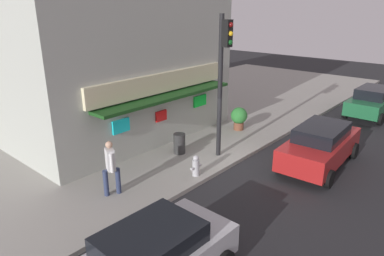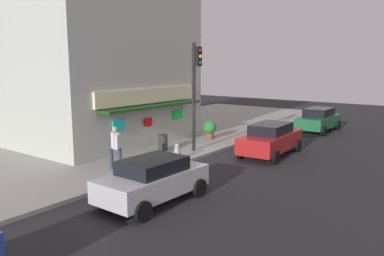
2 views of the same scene
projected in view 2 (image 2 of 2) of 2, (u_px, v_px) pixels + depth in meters
ground_plane at (208, 156)px, 19.31m from camera, size 61.13×61.13×0.00m
sidewalk at (121, 140)px, 23.01m from camera, size 40.75×12.65×0.15m
corner_building at (89, 69)px, 22.70m from camera, size 9.54×10.35×8.22m
traffic_light at (195, 83)px, 19.19m from camera, size 0.32×0.58×5.44m
fire_hydrant at (177, 152)px, 17.91m from camera, size 0.49×0.25×0.77m
trash_can at (163, 143)px, 19.81m from camera, size 0.48×0.48×0.83m
pedestrian at (115, 146)px, 16.32m from camera, size 0.56×0.53×1.81m
potted_plant_by_doorway at (210, 128)px, 22.80m from camera, size 0.79×0.79×1.11m
parked_car_green at (318, 119)px, 26.14m from camera, size 4.25×2.00×1.59m
parked_car_red at (271, 139)px, 19.36m from camera, size 4.47×2.16×1.62m
parked_car_silver at (153, 179)px, 12.78m from camera, size 3.96×2.07×1.50m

